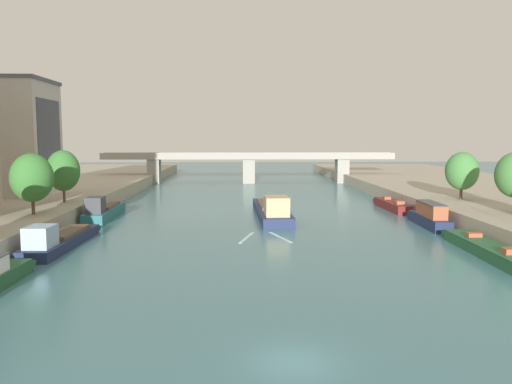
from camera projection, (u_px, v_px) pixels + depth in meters
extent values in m
plane|color=#42757F|center=(295.00, 363.00, 23.74)|extent=(400.00, 400.00, 0.00)
cube|color=#A89E89|center=(506.00, 198.00, 79.76)|extent=(36.00, 170.00, 2.16)
cube|color=#1E284C|center=(271.00, 212.00, 68.01)|extent=(4.34, 20.38, 1.19)
cube|color=#1E284C|center=(265.00, 202.00, 78.40)|extent=(3.62, 1.35, 0.96)
cube|color=#1E284C|center=(271.00, 208.00, 67.94)|extent=(4.41, 20.38, 0.06)
cube|color=tan|center=(277.00, 206.00, 60.97)|extent=(2.94, 4.13, 2.30)
cube|color=black|center=(275.00, 201.00, 62.96)|extent=(2.26, 0.09, 0.64)
cube|color=brown|center=(270.00, 204.00, 69.93)|extent=(3.24, 10.62, 0.36)
cylinder|color=#232328|center=(280.00, 210.00, 61.88)|extent=(0.07, 0.07, 1.10)
cube|color=silver|center=(280.00, 237.00, 53.77)|extent=(2.16, 5.83, 0.03)
cube|color=silver|center=(247.00, 238.00, 53.54)|extent=(1.84, 5.90, 0.03)
cube|color=#235633|center=(18.00, 263.00, 39.96)|extent=(2.42, 1.26, 0.90)
cube|color=#1E284C|center=(62.00, 242.00, 49.07)|extent=(3.37, 14.24, 0.95)
cube|color=#1E284C|center=(87.00, 227.00, 56.44)|extent=(2.82, 1.30, 0.84)
cube|color=#1E284C|center=(62.00, 237.00, 49.01)|extent=(3.43, 14.24, 0.06)
cube|color=#9EBCD6|center=(40.00, 237.00, 44.12)|extent=(2.28, 2.90, 1.91)
cube|color=black|center=(47.00, 230.00, 45.51)|extent=(1.76, 0.09, 0.53)
cube|color=brown|center=(67.00, 232.00, 50.40)|extent=(2.51, 7.43, 0.36)
cylinder|color=#232328|center=(48.00, 240.00, 44.73)|extent=(0.07, 0.07, 1.10)
cube|color=#23666B|center=(105.00, 213.00, 66.61)|extent=(2.81, 12.96, 1.26)
cube|color=#23666B|center=(116.00, 206.00, 73.36)|extent=(2.52, 1.29, 1.00)
cube|color=#23666B|center=(104.00, 208.00, 66.54)|extent=(2.86, 12.96, 0.06)
cube|color=#38383D|center=(95.00, 205.00, 62.06)|extent=(2.01, 2.61, 2.02)
cube|color=black|center=(98.00, 201.00, 63.32)|extent=(1.58, 0.05, 0.57)
cube|color=brown|center=(107.00, 206.00, 67.80)|extent=(2.15, 6.75, 0.36)
cylinder|color=#232328|center=(100.00, 208.00, 62.65)|extent=(0.07, 0.07, 1.10)
cube|color=#235633|center=(489.00, 250.00, 45.37)|extent=(3.12, 14.43, 1.04)
cube|color=#235633|center=(455.00, 233.00, 52.85)|extent=(2.57, 1.30, 0.88)
cube|color=#235633|center=(489.00, 244.00, 45.31)|extent=(3.17, 14.43, 0.06)
cube|color=#9E5133|center=(474.00, 235.00, 48.43)|extent=(1.36, 0.94, 0.40)
cube|color=#9E5133|center=(512.00, 251.00, 41.29)|extent=(1.50, 1.15, 0.48)
cube|color=#1E284C|center=(429.00, 221.00, 60.27)|extent=(2.47, 9.91, 1.25)
cube|color=#1E284C|center=(416.00, 214.00, 65.49)|extent=(2.03, 1.34, 0.99)
cube|color=#1E284C|center=(430.00, 216.00, 60.20)|extent=(2.51, 9.91, 0.06)
cube|color=#9E5133|center=(431.00, 210.00, 59.62)|extent=(1.96, 6.36, 1.59)
cube|color=#4C4C51|center=(432.00, 203.00, 59.53)|extent=(2.09, 6.55, 0.08)
cylinder|color=#232328|center=(441.00, 215.00, 57.21)|extent=(0.07, 0.07, 1.10)
cube|color=maroon|center=(392.00, 206.00, 74.43)|extent=(2.16, 11.57, 1.18)
cube|color=maroon|center=(380.00, 200.00, 80.50)|extent=(1.95, 1.27, 0.96)
cube|color=maroon|center=(392.00, 202.00, 74.36)|extent=(2.21, 11.57, 0.06)
cube|color=#9E5133|center=(387.00, 198.00, 76.86)|extent=(1.03, 0.91, 0.40)
cube|color=#9E5133|center=(400.00, 203.00, 71.12)|extent=(1.14, 1.11, 0.48)
cylinder|color=#232328|center=(402.00, 201.00, 70.88)|extent=(0.07, 0.07, 1.10)
cylinder|color=brown|center=(33.00, 203.00, 55.51)|extent=(0.37, 0.37, 2.62)
ellipsoid|color=#387533|center=(32.00, 178.00, 55.21)|extent=(4.61, 4.61, 5.39)
cylinder|color=brown|center=(64.00, 192.00, 66.22)|extent=(0.35, 0.35, 2.68)
ellipsoid|color=#387533|center=(63.00, 171.00, 65.92)|extent=(4.30, 4.30, 5.41)
cylinder|color=brown|center=(461.00, 191.00, 68.85)|extent=(0.38, 0.38, 2.52)
ellipsoid|color=#427F3D|center=(462.00, 171.00, 68.56)|extent=(4.44, 4.44, 5.22)
cube|color=#BCB2A8|center=(2.00, 139.00, 74.42)|extent=(13.98, 11.31, 16.67)
cube|color=#232833|center=(49.00, 133.00, 74.59)|extent=(0.04, 9.05, 10.00)
cube|color=gray|center=(249.00, 158.00, 117.92)|extent=(68.47, 4.40, 0.60)
cube|color=gray|center=(249.00, 155.00, 115.85)|extent=(68.47, 0.30, 0.90)
cube|color=gray|center=(248.00, 154.00, 119.83)|extent=(68.47, 0.30, 0.90)
cube|color=gray|center=(154.00, 171.00, 117.43)|extent=(2.80, 3.60, 5.69)
cube|color=gray|center=(249.00, 171.00, 118.26)|extent=(2.80, 3.60, 5.69)
cube|color=gray|center=(342.00, 171.00, 119.08)|extent=(2.80, 3.60, 5.69)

